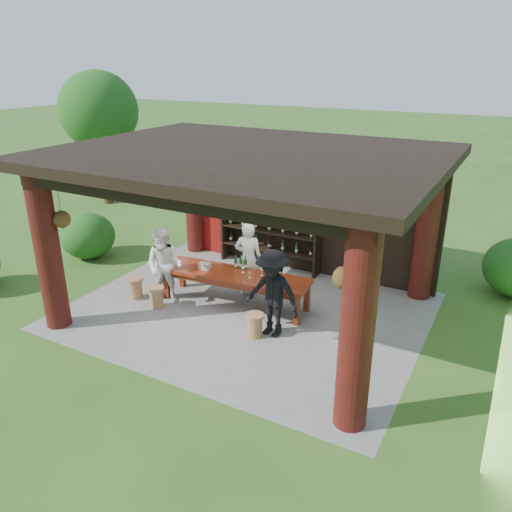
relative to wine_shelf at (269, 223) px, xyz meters
The scene contains 15 objects.
ground 2.83m from the wine_shelf, 73.53° to the right, with size 90.00×90.00×0.00m, color #2D5119.
pavilion 2.33m from the wine_shelf, 70.62° to the right, with size 7.50×6.00×3.60m.
wine_shelf is the anchor object (origin of this frame).
tasting_table 2.40m from the wine_shelf, 81.90° to the right, with size 3.46×1.17×0.75m.
stool_near_left 3.59m from the wine_shelf, 108.90° to the right, with size 0.37×0.37×0.48m.
stool_near_right 3.72m from the wine_shelf, 67.27° to the right, with size 0.37×0.37×0.48m.
stool_far_left 3.76m from the wine_shelf, 120.24° to the right, with size 0.38×0.38×0.50m.
host 1.78m from the wine_shelf, 78.73° to the right, with size 0.64×0.42×1.77m, color white.
guest_woman 3.15m from the wine_shelf, 110.90° to the right, with size 0.84×0.66×1.74m, color silver.
guest_man 3.51m from the wine_shelf, 61.83° to the right, with size 1.17×0.67×1.81m, color black.
table_bottles 2.04m from the wine_shelf, 81.43° to the right, with size 0.30×0.13×0.31m.
table_glasses 2.43m from the wine_shelf, 69.09° to the right, with size 1.94×0.32×0.15m.
napkin_basket 2.47m from the wine_shelf, 99.19° to the right, with size 0.26×0.18×0.14m, color #BF6672.
shrubs 4.29m from the wine_shelf, 18.67° to the right, with size 16.05×7.97×1.36m.
trees 4.48m from the wine_shelf, ahead, with size 21.17×10.40×4.80m.
Camera 1 is at (4.84, -8.46, 5.19)m, focal length 35.00 mm.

